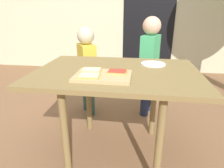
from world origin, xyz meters
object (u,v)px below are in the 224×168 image
at_px(dining_table, 117,81).
at_px(cutting_board, 103,76).
at_px(pizza_slice_near_left, 89,76).
at_px(child_right, 149,60).
at_px(pizza_slice_far_right, 117,72).
at_px(child_left, 87,66).
at_px(plate_white_right, 153,64).
at_px(pizza_slice_far_left, 91,70).

height_order(dining_table, cutting_board, cutting_board).
bearing_deg(pizza_slice_near_left, child_right, 67.01).
relative_size(pizza_slice_near_left, pizza_slice_far_right, 1.01).
relative_size(pizza_slice_near_left, child_left, 0.14).
bearing_deg(child_left, pizza_slice_near_left, -73.56).
xyz_separation_m(dining_table, plate_white_right, (0.26, 0.19, 0.08)).
relative_size(dining_table, plate_white_right, 6.06).
xyz_separation_m(pizza_slice_near_left, child_left, (-0.25, 0.85, -0.18)).
bearing_deg(child_right, pizza_slice_far_right, -106.13).
height_order(dining_table, plate_white_right, plate_white_right).
bearing_deg(child_left, plate_white_right, -33.67).
bearing_deg(plate_white_right, cutting_board, -132.65).
xyz_separation_m(child_left, child_right, (0.65, 0.08, 0.06)).
height_order(cutting_board, plate_white_right, cutting_board).
xyz_separation_m(cutting_board, pizza_slice_far_right, (0.09, 0.05, 0.02)).
bearing_deg(pizza_slice_near_left, pizza_slice_far_right, 33.99).
bearing_deg(dining_table, pizza_slice_far_right, -81.76).
distance_m(pizza_slice_far_left, pizza_slice_near_left, 0.12).
bearing_deg(plate_white_right, pizza_slice_near_left, -133.89).
bearing_deg(child_right, pizza_slice_near_left, -112.99).
xyz_separation_m(pizza_slice_near_left, plate_white_right, (0.40, 0.42, -0.02)).
bearing_deg(plate_white_right, child_left, 146.33).
bearing_deg(pizza_slice_far_right, plate_white_right, 51.87).
bearing_deg(pizza_slice_far_left, cutting_board, -32.59).
relative_size(plate_white_right, child_left, 0.20).
bearing_deg(cutting_board, pizza_slice_far_left, 147.41).
relative_size(pizza_slice_near_left, plate_white_right, 0.70).
height_order(dining_table, child_right, child_right).
relative_size(cutting_board, pizza_slice_far_left, 2.65).
relative_size(dining_table, pizza_slice_far_left, 8.63).
bearing_deg(dining_table, pizza_slice_near_left, -121.87).
bearing_deg(pizza_slice_near_left, cutting_board, 39.59).
height_order(cutting_board, pizza_slice_near_left, pizza_slice_near_left).
bearing_deg(pizza_slice_near_left, child_left, 106.44).
relative_size(cutting_board, pizza_slice_near_left, 2.66).
xyz_separation_m(pizza_slice_far_left, pizza_slice_near_left, (0.02, -0.12, 0.00)).
height_order(pizza_slice_near_left, child_left, child_left).
xyz_separation_m(dining_table, pizza_slice_near_left, (-0.14, -0.22, 0.11)).
relative_size(dining_table, pizza_slice_near_left, 8.66).
height_order(cutting_board, child_right, child_right).
xyz_separation_m(plate_white_right, child_right, (-0.00, 0.52, -0.10)).
bearing_deg(pizza_slice_far_right, pizza_slice_near_left, -146.01).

